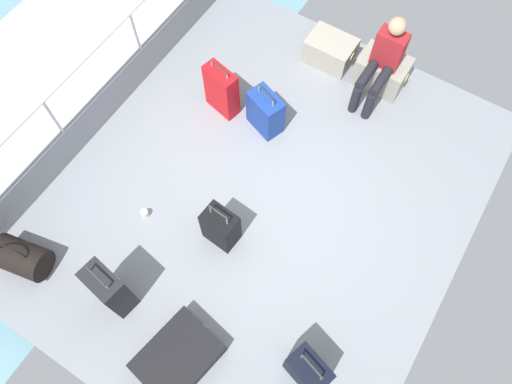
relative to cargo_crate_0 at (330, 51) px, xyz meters
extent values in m
cube|color=gray|center=(0.30, -2.11, -0.21)|extent=(4.40, 5.20, 0.06)
cube|color=gray|center=(-1.87, -2.11, 0.05)|extent=(0.06, 5.20, 0.45)
cylinder|color=silver|center=(-1.87, -2.81, 0.32)|extent=(0.04, 0.04, 1.00)
cylinder|color=silver|center=(-1.87, -1.42, 0.32)|extent=(0.04, 0.04, 1.00)
cylinder|color=silver|center=(-1.87, -2.11, 0.82)|extent=(0.04, 4.16, 0.04)
cube|color=white|center=(-3.30, -2.11, -0.52)|extent=(2.40, 7.28, 0.01)
cube|color=#9E9989|center=(0.00, 0.00, 0.00)|extent=(0.59, 0.43, 0.35)
torus|color=tan|center=(-0.31, 0.00, 0.07)|extent=(0.02, 0.12, 0.12)
torus|color=tan|center=(0.31, 0.00, 0.07)|extent=(0.02, 0.12, 0.12)
cube|color=gray|center=(0.71, 0.02, 0.03)|extent=(0.60, 0.43, 0.41)
torus|color=tan|center=(0.40, 0.02, 0.11)|extent=(0.02, 0.12, 0.12)
torus|color=tan|center=(1.02, 0.02, 0.11)|extent=(0.02, 0.12, 0.12)
cube|color=maroon|center=(0.71, -0.03, 0.48)|extent=(0.34, 0.20, 0.48)
sphere|color=tan|center=(0.71, -0.03, 0.84)|extent=(0.20, 0.20, 0.20)
cylinder|color=black|center=(0.80, -0.33, 0.28)|extent=(0.12, 0.40, 0.12)
cylinder|color=black|center=(0.80, -0.53, 0.03)|extent=(0.11, 0.11, 0.41)
cylinder|color=black|center=(0.62, -0.33, 0.28)|extent=(0.12, 0.40, 0.12)
cylinder|color=black|center=(0.62, -0.53, 0.03)|extent=(0.11, 0.11, 0.41)
cube|color=black|center=(0.19, -2.77, 0.09)|extent=(0.37, 0.28, 0.53)
cylinder|color=#A5A8AD|center=(0.08, -2.76, 0.42)|extent=(0.02, 0.02, 0.14)
cylinder|color=#A5A8AD|center=(0.29, -2.78, 0.42)|extent=(0.02, 0.02, 0.14)
cylinder|color=#2D2D2D|center=(0.19, -2.77, 0.49)|extent=(0.23, 0.04, 0.02)
cube|color=silver|center=(0.20, -2.64, 0.14)|extent=(0.05, 0.01, 0.08)
cube|color=black|center=(0.54, -4.05, -0.07)|extent=(0.71, 0.85, 0.20)
cube|color=white|center=(0.61, -3.67, -0.05)|extent=(0.05, 0.01, 0.08)
cube|color=red|center=(-0.75, -1.35, 0.16)|extent=(0.45, 0.28, 0.66)
cylinder|color=#A5A8AD|center=(-0.87, -1.32, 0.53)|extent=(0.02, 0.02, 0.08)
cylinder|color=#A5A8AD|center=(-0.63, -1.38, 0.53)|extent=(0.02, 0.02, 0.08)
cylinder|color=#2D2D2D|center=(-0.75, -1.35, 0.57)|extent=(0.27, 0.08, 0.02)
cube|color=green|center=(-0.73, -1.25, 0.35)|extent=(0.05, 0.02, 0.08)
cube|color=black|center=(1.65, -3.51, 0.08)|extent=(0.45, 0.35, 0.52)
cylinder|color=#A5A8AD|center=(1.54, -3.48, 0.41)|extent=(0.02, 0.02, 0.13)
cylinder|color=#A5A8AD|center=(1.77, -3.54, 0.41)|extent=(0.02, 0.02, 0.13)
cylinder|color=#2D2D2D|center=(1.65, -3.51, 0.47)|extent=(0.25, 0.09, 0.02)
cube|color=silver|center=(1.69, -3.39, 0.13)|extent=(0.05, 0.02, 0.08)
cube|color=black|center=(-0.34, -3.89, 0.17)|extent=(0.44, 0.30, 0.70)
cylinder|color=#A5A8AD|center=(-0.46, -3.87, 0.59)|extent=(0.02, 0.02, 0.12)
cylinder|color=#A5A8AD|center=(-0.22, -3.91, 0.59)|extent=(0.02, 0.02, 0.12)
cylinder|color=#2D2D2D|center=(-0.34, -3.89, 0.65)|extent=(0.26, 0.06, 0.02)
cube|color=white|center=(-0.32, -3.77, 0.26)|extent=(0.05, 0.01, 0.08)
cube|color=navy|center=(-0.17, -1.30, 0.09)|extent=(0.48, 0.38, 0.53)
cylinder|color=#A5A8AD|center=(-0.29, -1.25, 0.41)|extent=(0.02, 0.02, 0.11)
cylinder|color=#A5A8AD|center=(-0.05, -1.34, 0.41)|extent=(0.02, 0.02, 0.11)
cylinder|color=#2D2D2D|center=(-0.17, -1.30, 0.47)|extent=(0.26, 0.11, 0.02)
cube|color=white|center=(-0.13, -1.17, 0.24)|extent=(0.05, 0.02, 0.08)
cylinder|color=black|center=(-1.39, -4.12, 0.00)|extent=(0.61, 0.45, 0.35)
torus|color=black|center=(-1.39, -4.12, 0.19)|extent=(0.29, 0.07, 0.30)
cylinder|color=white|center=(-0.67, -3.02, -0.13)|extent=(0.08, 0.08, 0.10)
camera|label=1|loc=(1.46, -4.11, 4.80)|focal=33.95mm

